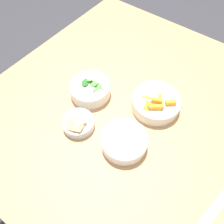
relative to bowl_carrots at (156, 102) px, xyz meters
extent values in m
plane|color=#2D2D33|center=(0.05, -0.11, -0.77)|extent=(10.00, 10.00, 0.00)
cube|color=#99724C|center=(0.05, -0.11, -0.04)|extent=(1.19, 1.08, 0.03)
cube|color=olive|center=(-0.48, -0.59, -0.41)|extent=(0.06, 0.06, 0.72)
cylinder|color=silver|center=(0.00, 0.00, -0.01)|extent=(0.19, 0.19, 0.05)
torus|color=silver|center=(0.00, 0.00, 0.02)|extent=(0.19, 0.19, 0.01)
cylinder|color=orange|center=(0.01, -0.03, 0.01)|extent=(0.04, 0.06, 0.02)
cylinder|color=orange|center=(0.05, -0.02, 0.01)|extent=(0.05, 0.03, 0.02)
cylinder|color=orange|center=(0.03, 0.02, 0.01)|extent=(0.05, 0.06, 0.02)
cylinder|color=orange|center=(0.02, 0.02, 0.01)|extent=(0.03, 0.05, 0.02)
cylinder|color=orange|center=(-0.01, 0.01, 0.01)|extent=(0.06, 0.05, 0.02)
cylinder|color=orange|center=(-0.01, 0.05, 0.03)|extent=(0.04, 0.04, 0.02)
cylinder|color=orange|center=(0.04, 0.02, 0.03)|extent=(0.05, 0.06, 0.02)
cylinder|color=orange|center=(0.01, 0.01, 0.03)|extent=(0.04, 0.05, 0.02)
cylinder|color=silver|center=(0.10, -0.25, 0.00)|extent=(0.17, 0.17, 0.05)
torus|color=silver|center=(0.10, -0.25, 0.02)|extent=(0.17, 0.17, 0.01)
ellipsoid|color=#3D8433|center=(0.09, -0.28, 0.02)|extent=(0.04, 0.03, 0.03)
ellipsoid|color=#235B23|center=(0.11, -0.27, 0.03)|extent=(0.05, 0.05, 0.02)
ellipsoid|color=#235B23|center=(0.07, -0.23, 0.01)|extent=(0.05, 0.04, 0.05)
ellipsoid|color=#235B23|center=(0.10, -0.21, 0.01)|extent=(0.04, 0.04, 0.02)
ellipsoid|color=#4C933D|center=(0.11, -0.21, 0.02)|extent=(0.04, 0.03, 0.02)
ellipsoid|color=#4C933D|center=(0.15, -0.23, 0.01)|extent=(0.04, 0.04, 0.04)
ellipsoid|color=#4C933D|center=(0.09, -0.21, 0.02)|extent=(0.05, 0.05, 0.02)
ellipsoid|color=#3D8433|center=(0.08, -0.20, 0.01)|extent=(0.04, 0.03, 0.03)
ellipsoid|color=#4C933D|center=(0.09, -0.27, 0.03)|extent=(0.03, 0.04, 0.04)
ellipsoid|color=#4C933D|center=(0.09, -0.25, 0.02)|extent=(0.03, 0.05, 0.04)
cylinder|color=white|center=(0.21, 0.00, -0.01)|extent=(0.17, 0.17, 0.05)
torus|color=white|center=(0.21, 0.00, 0.02)|extent=(0.17, 0.17, 0.01)
cylinder|color=#936042|center=(0.21, 0.00, -0.01)|extent=(0.15, 0.15, 0.02)
ellipsoid|color=#AD7551|center=(0.18, -0.01, 0.01)|extent=(0.01, 0.01, 0.01)
ellipsoid|color=#A36B4C|center=(0.16, 0.03, 0.01)|extent=(0.01, 0.01, 0.01)
ellipsoid|color=#A36B4C|center=(0.17, -0.01, 0.00)|extent=(0.01, 0.01, 0.01)
ellipsoid|color=#AD7551|center=(0.28, 0.03, 0.00)|extent=(0.01, 0.01, 0.01)
ellipsoid|color=#AD7551|center=(0.22, 0.02, 0.01)|extent=(0.01, 0.01, 0.01)
ellipsoid|color=#A36B4C|center=(0.16, -0.01, 0.01)|extent=(0.01, 0.01, 0.01)
ellipsoid|color=#AD7551|center=(0.24, 0.01, 0.01)|extent=(0.01, 0.01, 0.01)
ellipsoid|color=#AD7551|center=(0.19, -0.01, 0.01)|extent=(0.01, 0.01, 0.01)
ellipsoid|color=#AD7551|center=(0.24, 0.01, 0.01)|extent=(0.01, 0.01, 0.01)
ellipsoid|color=#A36B4C|center=(0.18, -0.06, 0.00)|extent=(0.01, 0.01, 0.01)
cylinder|color=beige|center=(0.17, -0.03, 0.01)|extent=(0.03, 0.03, 0.01)
cylinder|color=#E0A88E|center=(0.19, 0.05, 0.01)|extent=(0.03, 0.03, 0.01)
cylinder|color=silver|center=(0.25, -0.19, -0.01)|extent=(0.12, 0.12, 0.03)
torus|color=silver|center=(0.25, -0.19, 0.00)|extent=(0.12, 0.12, 0.01)
cube|color=tan|center=(0.26, -0.16, -0.01)|extent=(0.06, 0.06, 0.01)
cube|color=tan|center=(0.28, -0.20, 0.00)|extent=(0.06, 0.06, 0.02)
cube|color=tan|center=(0.25, -0.22, 0.00)|extent=(0.07, 0.07, 0.02)
cube|color=tan|center=(0.27, -0.19, 0.00)|extent=(0.08, 0.07, 0.01)
cube|color=tan|center=(0.27, -0.18, 0.01)|extent=(0.07, 0.07, 0.02)
cube|color=tan|center=(0.25, -0.18, 0.01)|extent=(0.06, 0.05, 0.02)
camera|label=1|loc=(0.51, 0.16, 0.70)|focal=35.00mm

